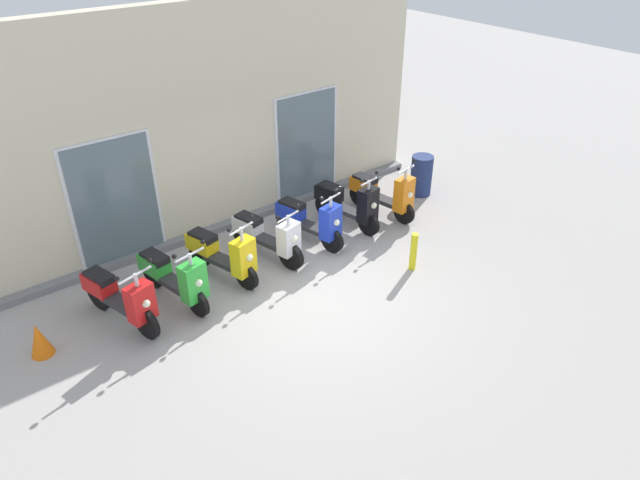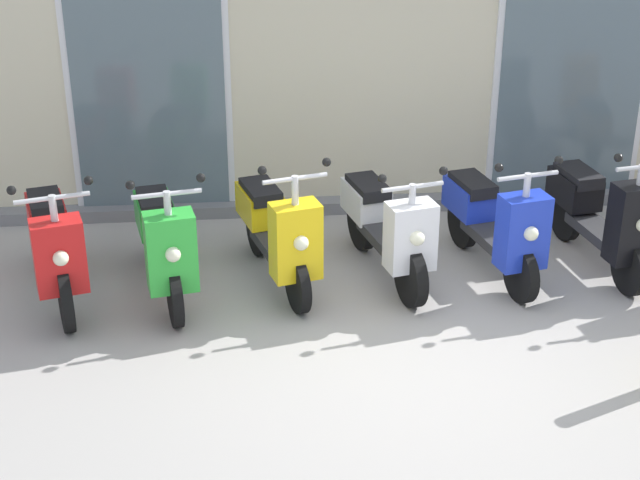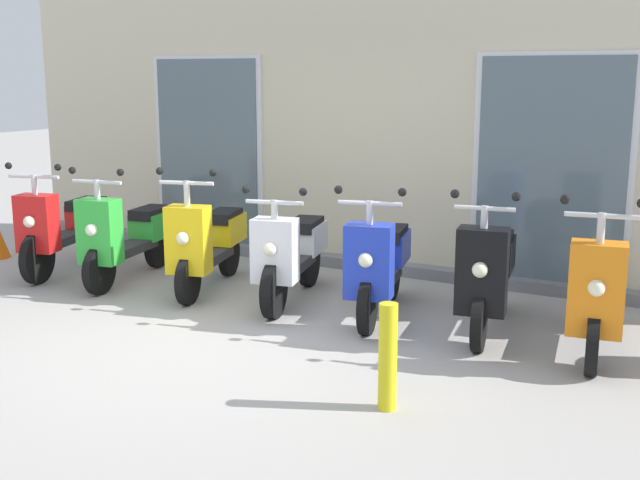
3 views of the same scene
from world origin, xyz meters
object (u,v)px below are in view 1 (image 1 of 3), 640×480
object	(u,v)px
scooter_red	(120,297)
scooter_black	(348,203)
scooter_yellow	(223,253)
curb_bollard	(413,252)
traffic_cone	(39,340)
trash_bin	(421,175)
scooter_blue	(310,220)
scooter_white	(267,236)
scooter_green	(174,276)
scooter_orange	(384,193)

from	to	relation	value
scooter_red	scooter_black	world-z (taller)	scooter_black
scooter_yellow	curb_bollard	distance (m)	3.24
scooter_black	traffic_cone	distance (m)	5.80
trash_bin	scooter_yellow	bearing A→B (deg)	-178.03
scooter_red	curb_bollard	distance (m)	4.82
scooter_black	traffic_cone	bearing A→B (deg)	-178.90
scooter_blue	curb_bollard	xyz separation A→B (m)	(0.87, -1.79, -0.14)
scooter_yellow	scooter_white	size ratio (longest dim) A/B	0.96
scooter_black	curb_bollard	size ratio (longest dim) A/B	2.23
trash_bin	scooter_red	bearing A→B (deg)	-177.66
scooter_green	traffic_cone	distance (m)	2.08
scooter_red	scooter_green	size ratio (longest dim) A/B	1.02
scooter_red	scooter_black	xyz separation A→B (m)	(4.60, 0.16, 0.02)
scooter_green	scooter_black	xyz separation A→B (m)	(3.73, 0.16, 0.03)
scooter_red	scooter_yellow	world-z (taller)	scooter_yellow
scooter_blue	scooter_red	bearing A→B (deg)	-178.12
scooter_red	trash_bin	bearing A→B (deg)	2.34
scooter_white	scooter_black	xyz separation A→B (m)	(1.87, -0.00, 0.04)
scooter_black	trash_bin	xyz separation A→B (m)	(2.15, 0.12, -0.07)
scooter_blue	curb_bollard	world-z (taller)	scooter_blue
scooter_yellow	trash_bin	xyz separation A→B (m)	(4.95, 0.17, -0.06)
scooter_green	scooter_yellow	bearing A→B (deg)	6.44
scooter_white	traffic_cone	bearing A→B (deg)	-178.35
scooter_red	curb_bollard	size ratio (longest dim) A/B	2.35
scooter_yellow	traffic_cone	world-z (taller)	scooter_yellow
scooter_green	scooter_orange	size ratio (longest dim) A/B	1.01
scooter_yellow	scooter_white	bearing A→B (deg)	3.47
scooter_blue	scooter_orange	world-z (taller)	scooter_orange
scooter_yellow	scooter_red	bearing A→B (deg)	-176.67
scooter_yellow	scooter_black	distance (m)	2.79
scooter_blue	scooter_yellow	bearing A→B (deg)	-179.55
scooter_yellow	traffic_cone	distance (m)	3.01
scooter_green	scooter_white	world-z (taller)	scooter_green
scooter_blue	curb_bollard	bearing A→B (deg)	-64.18
scooter_orange	scooter_red	bearing A→B (deg)	-179.05
scooter_red	scooter_white	bearing A→B (deg)	3.38
scooter_red	scooter_black	bearing A→B (deg)	1.98
scooter_green	curb_bollard	distance (m)	4.01
scooter_orange	trash_bin	size ratio (longest dim) A/B	1.84
scooter_blue	scooter_black	size ratio (longest dim) A/B	0.99
curb_bollard	trash_bin	distance (m)	2.97
scooter_white	scooter_red	bearing A→B (deg)	-176.62
trash_bin	scooter_black	bearing A→B (deg)	-176.90
scooter_blue	scooter_orange	distance (m)	1.82
scooter_orange	scooter_white	bearing A→B (deg)	178.51
scooter_blue	trash_bin	distance (m)	3.11
scooter_white	scooter_yellow	bearing A→B (deg)	-176.53
scooter_yellow	scooter_blue	xyz separation A→B (m)	(1.84, 0.01, -0.01)
scooter_red	scooter_white	size ratio (longest dim) A/B	1.02
scooter_red	trash_bin	world-z (taller)	scooter_red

